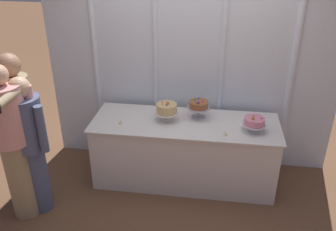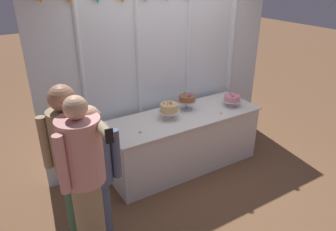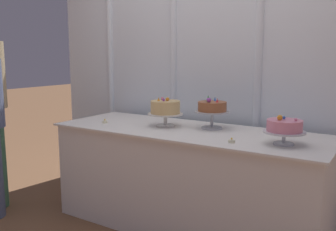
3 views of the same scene
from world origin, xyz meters
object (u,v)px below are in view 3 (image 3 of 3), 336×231
cake_display_center (212,109)px  cake_display_rightmost (284,127)px  tealight_near_left (232,141)px  tealight_far_left (105,122)px  cake_table (188,179)px  cake_display_leftmost (165,109)px

cake_display_center → cake_display_rightmost: (0.62, -0.23, -0.04)m
cake_display_center → cake_display_rightmost: size_ratio=1.00×
cake_display_center → tealight_near_left: size_ratio=5.90×
cake_display_rightmost → tealight_far_left: (-1.47, -0.03, -0.10)m
cake_table → cake_display_leftmost: bearing=175.8°
cake_display_leftmost → cake_display_rightmost: cake_display_leftmost is taller
cake_display_rightmost → cake_table: bearing=172.2°
cake_display_center → tealight_far_left: bearing=-162.7°
cake_table → cake_display_rightmost: cake_display_rightmost is taller
cake_display_leftmost → cake_display_rightmost: (0.97, -0.12, -0.03)m
tealight_near_left → cake_table: bearing=153.4°
cake_table → tealight_near_left: (0.45, -0.23, 0.40)m
cake_display_leftmost → cake_display_center: 0.37m
cake_display_center → tealight_near_left: 0.50m
tealight_near_left → cake_display_center: bearing=131.5°
cake_display_leftmost → tealight_near_left: size_ratio=6.24×
cake_display_center → tealight_near_left: cake_display_center is taller
cake_display_leftmost → tealight_near_left: (0.67, -0.24, -0.13)m
tealight_far_left → tealight_near_left: size_ratio=0.92×
cake_table → cake_display_rightmost: size_ratio=8.03×
tealight_far_left → cake_table: bearing=10.8°
cake_display_center → tealight_far_left: (-0.86, -0.27, -0.15)m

